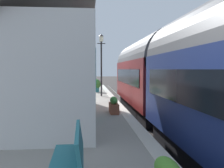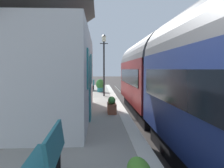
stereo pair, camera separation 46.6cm
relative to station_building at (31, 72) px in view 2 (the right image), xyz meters
name	(u,v)px [view 2 (the right image)]	position (x,y,z in m)	size (l,w,h in m)	color
ground_plane	(145,124)	(2.40, -4.53, -2.45)	(160.00, 160.00, 0.00)	#383330
platform	(60,116)	(2.40, -0.67, -2.03)	(32.00, 5.71, 0.85)	gray
platform_edge_coping	(119,106)	(2.40, -3.35, -1.59)	(32.00, 0.36, 0.02)	beige
rail_near	(179,122)	(2.40, -6.15, -2.38)	(52.00, 0.08, 0.14)	gray
rail_far	(149,123)	(2.40, -4.71, -2.38)	(52.00, 0.08, 0.14)	gray
station_building	(31,72)	(0.00, 0.00, 0.00)	(8.06, 4.48, 5.71)	white
bench_near_building	(92,84)	(11.41, -1.87, -1.13)	(1.42, 0.49, 0.88)	#26727F
bench_mid_platform	(47,159)	(-5.80, -1.71, -1.13)	(1.41, 0.47, 0.88)	#26727F
planter_by_door	(100,85)	(9.93, -2.51, -1.09)	(0.63, 0.63, 0.95)	teal
planter_edge_far	(85,90)	(8.40, -1.49, -1.32)	(1.08, 0.32, 0.59)	teal
planter_edge_near	(112,105)	(0.64, -2.91, -1.30)	(1.00, 0.32, 0.63)	#9E5138
lamp_post_platform	(104,53)	(6.94, -2.74, 1.09)	(0.32, 0.50, 3.88)	black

